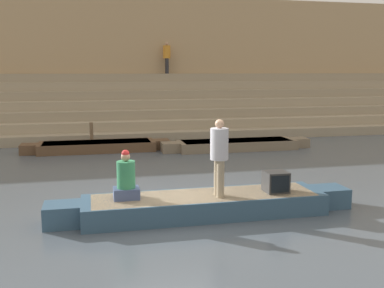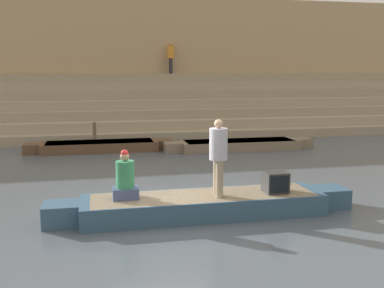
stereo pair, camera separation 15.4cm
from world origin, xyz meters
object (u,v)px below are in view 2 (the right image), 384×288
(person_standing, at_px, (218,153))
(mooring_post, at_px, (95,135))
(moored_boat_shore, at_px, (239,145))
(tv_set, at_px, (275,182))
(person_on_steps, at_px, (171,56))
(person_rowing, at_px, (125,180))
(rowboat_main, at_px, (204,204))
(moored_boat_distant, at_px, (100,146))

(person_standing, distance_m, mooring_post, 9.73)
(moored_boat_shore, bearing_deg, person_standing, -115.15)
(tv_set, relative_size, moored_boat_shore, 0.08)
(person_standing, bearing_deg, person_on_steps, 89.83)
(tv_set, bearing_deg, person_standing, -176.46)
(person_standing, bearing_deg, person_rowing, 178.08)
(moored_boat_shore, height_order, person_on_steps, person_on_steps)
(rowboat_main, bearing_deg, person_rowing, 175.03)
(person_standing, height_order, moored_boat_shore, person_standing)
(rowboat_main, xyz_separation_m, moored_boat_shore, (3.24, 7.54, -0.04))
(mooring_post, distance_m, person_on_steps, 7.73)
(person_rowing, height_order, moored_boat_shore, person_rowing)
(person_on_steps, bearing_deg, moored_boat_distant, -17.07)
(person_rowing, bearing_deg, person_standing, -14.26)
(rowboat_main, height_order, person_on_steps, person_on_steps)
(moored_boat_shore, relative_size, moored_boat_distant, 1.06)
(moored_boat_shore, bearing_deg, mooring_post, 159.22)
(moored_boat_distant, bearing_deg, person_standing, -81.14)
(moored_boat_distant, height_order, mooring_post, mooring_post)
(rowboat_main, height_order, tv_set, tv_set)
(moored_boat_shore, bearing_deg, rowboat_main, -117.28)
(rowboat_main, height_order, person_standing, person_standing)
(person_on_steps, bearing_deg, rowboat_main, 6.57)
(tv_set, distance_m, moored_boat_shore, 7.84)
(mooring_post, bearing_deg, rowboat_main, -76.19)
(rowboat_main, relative_size, person_on_steps, 3.97)
(rowboat_main, bearing_deg, moored_boat_shore, 65.05)
(mooring_post, bearing_deg, moored_boat_distant, -76.98)
(person_rowing, distance_m, moored_boat_distant, 8.30)
(moored_boat_shore, bearing_deg, tv_set, -106.42)
(tv_set, bearing_deg, moored_boat_shore, 78.80)
(moored_boat_distant, bearing_deg, rowboat_main, -82.57)
(tv_set, distance_m, person_on_steps, 15.33)
(tv_set, distance_m, moored_boat_distant, 9.21)
(person_standing, distance_m, person_on_steps, 15.32)
(moored_boat_distant, distance_m, mooring_post, 0.92)
(person_rowing, xyz_separation_m, person_on_steps, (3.41, 14.80, 2.99))
(person_on_steps, bearing_deg, person_standing, 7.65)
(rowboat_main, relative_size, mooring_post, 6.43)
(person_standing, xyz_separation_m, mooring_post, (-2.53, 9.35, -0.85))
(mooring_post, relative_size, person_on_steps, 0.62)
(person_rowing, bearing_deg, moored_boat_distant, 86.24)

